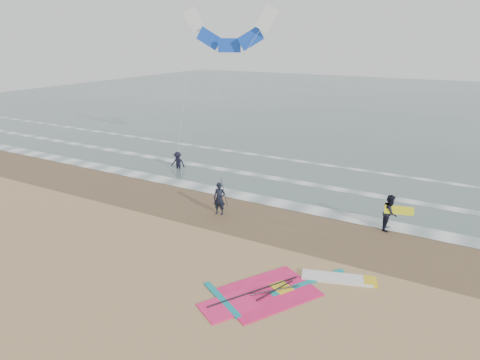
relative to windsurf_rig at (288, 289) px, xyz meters
The scene contains 11 objects.
ground 3.84m from the windsurf_rig, 169.79° to the right, with size 120.00×120.00×0.00m, color tan.
sea_water 47.47m from the windsurf_rig, 94.56° to the left, with size 120.00×80.00×0.02m, color #47605E.
wet_sand_band 6.52m from the windsurf_rig, 125.38° to the left, with size 120.00×5.00×0.01m, color brown.
foam_waterline 10.47m from the windsurf_rig, 111.15° to the left, with size 120.00×9.15×0.02m.
windsurf_rig is the anchor object (origin of this frame).
person_standing 7.54m from the windsurf_rig, 141.33° to the left, with size 0.62×0.41×1.70m, color black.
person_walking 7.43m from the windsurf_rig, 73.54° to the left, with size 0.85×0.66×1.74m, color black.
person_wading 16.01m from the windsurf_rig, 141.64° to the left, with size 1.02×0.59×1.58m, color black.
held_pole 7.37m from the windsurf_rig, 139.85° to the left, with size 0.17×0.86×1.82m.
carried_kiteboard 7.48m from the windsurf_rig, 70.36° to the left, with size 1.30×0.51×0.39m.
surf_kite 18.22m from the windsurf_rig, 128.42° to the left, with size 6.94×2.87×9.58m.
Camera 1 is at (8.89, -11.78, 8.72)m, focal length 32.00 mm.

